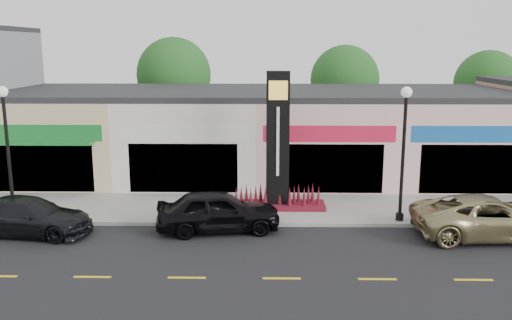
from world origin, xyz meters
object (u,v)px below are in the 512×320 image
object	(u,v)px
lamp_west_near	(7,139)
car_dark_sedan	(28,216)
lamp_east_near	(404,141)
car_black_sedan	(218,211)
car_gold_suv	(490,217)
pylon_sign	(278,161)

from	to	relation	value
lamp_west_near	car_dark_sedan	distance (m)	3.42
lamp_east_near	car_black_sedan	world-z (taller)	lamp_east_near
car_black_sedan	car_gold_suv	distance (m)	10.40
lamp_west_near	pylon_sign	xyz separation A→B (m)	(11.00, 1.70, -1.20)
lamp_east_near	car_dark_sedan	distance (m)	15.04
lamp_east_near	car_dark_sedan	world-z (taller)	lamp_east_near
car_dark_sedan	car_black_sedan	bearing A→B (deg)	-79.02
car_gold_suv	car_black_sedan	bearing A→B (deg)	84.82
lamp_west_near	car_black_sedan	size ratio (longest dim) A/B	1.13
lamp_west_near	lamp_east_near	world-z (taller)	same
lamp_west_near	car_gold_suv	distance (m)	19.26
lamp_west_near	car_dark_sedan	size ratio (longest dim) A/B	1.10
lamp_east_near	car_gold_suv	distance (m)	4.32
lamp_east_near	car_gold_suv	world-z (taller)	lamp_east_near
car_black_sedan	car_dark_sedan	bearing A→B (deg)	85.86
pylon_sign	car_black_sedan	world-z (taller)	pylon_sign
lamp_east_near	car_dark_sedan	size ratio (longest dim) A/B	1.10
lamp_east_near	car_black_sedan	distance (m)	7.91
car_dark_sedan	car_black_sedan	size ratio (longest dim) A/B	1.02
lamp_east_near	car_gold_suv	size ratio (longest dim) A/B	0.95
lamp_west_near	lamp_east_near	size ratio (longest dim) A/B	1.00
car_dark_sedan	car_black_sedan	distance (m)	7.35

